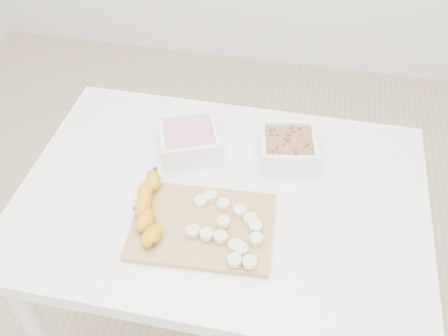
% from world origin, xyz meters
% --- Properties ---
extents(ground, '(3.50, 3.50, 0.00)m').
position_xyz_m(ground, '(0.00, 0.00, 0.00)').
color(ground, '#C6AD89').
rests_on(ground, ground).
extents(table, '(1.00, 0.70, 0.75)m').
position_xyz_m(table, '(0.00, 0.00, 0.65)').
color(table, white).
rests_on(table, ground).
extents(bowl_yogurt, '(0.19, 0.19, 0.07)m').
position_xyz_m(bowl_yogurt, '(-0.12, 0.14, 0.79)').
color(bowl_yogurt, white).
rests_on(bowl_yogurt, table).
extents(bowl_granola, '(0.17, 0.17, 0.07)m').
position_xyz_m(bowl_granola, '(0.14, 0.16, 0.78)').
color(bowl_granola, white).
rests_on(bowl_granola, table).
extents(cutting_board, '(0.34, 0.25, 0.01)m').
position_xyz_m(cutting_board, '(-0.02, -0.11, 0.76)').
color(cutting_board, tan).
rests_on(cutting_board, table).
extents(banana, '(0.08, 0.22, 0.04)m').
position_xyz_m(banana, '(-0.15, -0.11, 0.78)').
color(banana, orange).
rests_on(banana, cutting_board).
extents(banana_slices, '(0.18, 0.20, 0.02)m').
position_xyz_m(banana_slices, '(0.04, -0.12, 0.78)').
color(banana_slices, beige).
rests_on(banana_slices, cutting_board).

